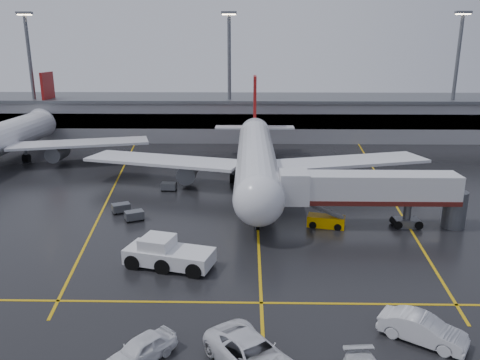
{
  "coord_description": "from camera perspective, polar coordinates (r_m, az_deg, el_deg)",
  "views": [
    {
      "loc": [
        -1.0,
        -53.33,
        18.53
      ],
      "look_at": [
        -2.0,
        -2.0,
        4.0
      ],
      "focal_mm": 34.85,
      "sensor_mm": 36.0,
      "label": 1
    }
  ],
  "objects": [
    {
      "name": "ground",
      "position": [
        56.46,
        2.07,
        -3.37
      ],
      "size": [
        220.0,
        220.0,
        0.0
      ],
      "primitive_type": "plane",
      "color": "black",
      "rests_on": "ground"
    },
    {
      "name": "apron_line_centre",
      "position": [
        56.46,
        2.07,
        -3.36
      ],
      "size": [
        0.25,
        90.0,
        0.02
      ],
      "primitive_type": "cube",
      "color": "gold",
      "rests_on": "ground"
    },
    {
      "name": "apron_line_stop",
      "position": [
        36.41,
        2.62,
        -14.79
      ],
      "size": [
        60.0,
        0.25,
        0.02
      ],
      "primitive_type": "cube",
      "color": "gold",
      "rests_on": "ground"
    },
    {
      "name": "apron_line_left",
      "position": [
        68.66,
        -14.99,
        -0.4
      ],
      "size": [
        9.99,
        69.35,
        0.02
      ],
      "primitive_type": "cube",
      "rotation": [
        0.0,
        0.0,
        0.14
      ],
      "color": "gold",
      "rests_on": "ground"
    },
    {
      "name": "apron_line_right",
      "position": [
        68.66,
        17.14,
        -0.57
      ],
      "size": [
        7.57,
        69.64,
        0.02
      ],
      "primitive_type": "cube",
      "rotation": [
        0.0,
        0.0,
        -0.1
      ],
      "color": "gold",
      "rests_on": "ground"
    },
    {
      "name": "terminal",
      "position": [
        102.26,
        1.68,
        7.81
      ],
      "size": [
        122.0,
        19.0,
        8.6
      ],
      "color": "gray",
      "rests_on": "ground"
    },
    {
      "name": "light_mast_left",
      "position": [
        105.07,
        -24.23,
        12.25
      ],
      "size": [
        3.0,
        1.2,
        25.45
      ],
      "color": "#595B60",
      "rests_on": "ground"
    },
    {
      "name": "light_mast_mid",
      "position": [
        95.5,
        -1.32,
        13.36
      ],
      "size": [
        3.0,
        1.2,
        25.45
      ],
      "color": "#595B60",
      "rests_on": "ground"
    },
    {
      "name": "light_mast_right",
      "position": [
        103.85,
        24.96,
        12.14
      ],
      "size": [
        3.0,
        1.2,
        25.45
      ],
      "color": "#595B60",
      "rests_on": "ground"
    },
    {
      "name": "main_airliner",
      "position": [
        64.64,
        1.98,
        2.99
      ],
      "size": [
        48.8,
        45.6,
        14.1
      ],
      "color": "silver",
      "rests_on": "ground"
    },
    {
      "name": "second_airliner",
      "position": [
        86.69,
        -27.22,
        4.54
      ],
      "size": [
        48.8,
        45.6,
        14.1
      ],
      "color": "silver",
      "rests_on": "ground"
    },
    {
      "name": "jet_bridge",
      "position": [
        51.17,
        15.64,
        -1.38
      ],
      "size": [
        19.9,
        3.4,
        6.05
      ],
      "color": "silver",
      "rests_on": "ground"
    },
    {
      "name": "pushback_tractor",
      "position": [
        41.89,
        -8.91,
        -8.99
      ],
      "size": [
        8.24,
        5.07,
        2.75
      ],
      "color": "silver",
      "rests_on": "ground"
    },
    {
      "name": "belt_loader",
      "position": [
        51.16,
        10.49,
        -4.97
      ],
      "size": [
        4.22,
        2.65,
        2.49
      ],
      "color": "#E99F00",
      "rests_on": "ground"
    },
    {
      "name": "service_van_a",
      "position": [
        29.52,
        1.53,
        -20.7
      ],
      "size": [
        6.68,
        7.57,
        1.94
      ],
      "primitive_type": "imported",
      "rotation": [
        0.0,
        0.0,
        0.62
      ],
      "color": "white",
      "rests_on": "ground"
    },
    {
      "name": "service_van_c",
      "position": [
        34.01,
        21.43,
        -16.61
      ],
      "size": [
        5.65,
        4.7,
        1.82
      ],
      "primitive_type": "imported",
      "rotation": [
        0.0,
        0.0,
        0.97
      ],
      "color": "silver",
      "rests_on": "ground"
    },
    {
      "name": "service_van_d",
      "position": [
        30.84,
        -12.03,
        -19.66
      ],
      "size": [
        4.5,
        4.86,
        1.61
      ],
      "primitive_type": "imported",
      "rotation": [
        0.0,
        0.0,
        -0.7
      ],
      "color": "white",
      "rests_on": "ground"
    },
    {
      "name": "baggage_cart_a",
      "position": [
        53.33,
        -12.82,
        -4.23
      ],
      "size": [
        2.37,
        2.06,
        1.12
      ],
      "color": "#595B60",
      "rests_on": "ground"
    },
    {
      "name": "baggage_cart_b",
      "position": [
        56.17,
        -14.36,
        -3.3
      ],
      "size": [
        2.37,
        2.07,
        1.12
      ],
      "color": "#595B60",
      "rests_on": "ground"
    },
    {
      "name": "baggage_cart_c",
      "position": [
        63.57,
        -8.71,
        -0.74
      ],
      "size": [
        2.04,
        1.37,
        1.12
      ],
      "color": "#595B60",
      "rests_on": "ground"
    }
  ]
}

